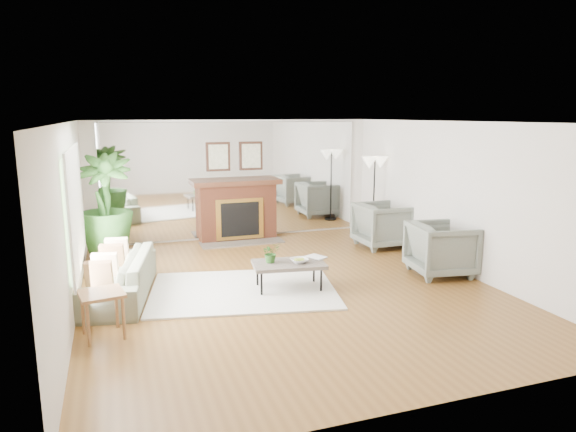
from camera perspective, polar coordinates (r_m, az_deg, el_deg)
name	(u,v)px	position (r m, az deg, el deg)	size (l,w,h in m)	color
ground	(288,288)	(7.93, 0.00, -7.95)	(7.00, 7.00, 0.00)	brown
wall_left	(71,221)	(7.24, -22.99, -0.48)	(0.02, 7.00, 2.50)	silver
wall_right	(457,197)	(9.03, 18.27, 2.01)	(0.02, 7.00, 2.50)	silver
wall_back	(235,180)	(10.94, -5.96, 4.03)	(6.00, 0.02, 2.50)	silver
mirror_panel	(235,180)	(10.92, -5.93, 4.02)	(5.40, 0.04, 2.40)	silver
window_panel	(75,208)	(7.61, -22.64, 0.85)	(0.04, 2.40, 1.50)	#B2E09E
fireplace	(238,209)	(10.81, -5.62, 0.78)	(1.85, 0.83, 2.05)	brown
area_rug	(243,290)	(7.80, -4.99, -8.22)	(2.72, 1.94, 0.03)	white
coffee_table	(289,265)	(7.72, 0.08, -5.44)	(1.14, 0.76, 0.43)	#5F554B
sofa	(118,276)	(7.85, -18.32, -6.37)	(2.12, 0.83, 0.62)	gray
armchair_back	(383,225)	(10.40, 10.48, -0.98)	(0.95, 0.97, 0.89)	gray
armchair_front	(441,249)	(8.81, 16.68, -3.52)	(0.93, 0.96, 0.87)	gray
side_table	(102,299)	(6.49, -19.99, -8.70)	(0.57, 0.57, 0.56)	olive
potted_ficus	(105,207)	(9.34, -19.69, 0.96)	(1.06, 1.06, 1.96)	black
floor_lamp	(375,169)	(10.79, 9.61, 5.15)	(0.57, 0.32, 1.75)	black
tabletop_plant	(271,253)	(7.68, -1.92, -4.09)	(0.27, 0.23, 0.30)	#305E22
fruit_bowl	(299,261)	(7.70, 1.24, -4.97)	(0.26, 0.26, 0.07)	olive
book	(312,258)	(7.89, 2.63, -4.73)	(0.21, 0.29, 0.02)	olive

